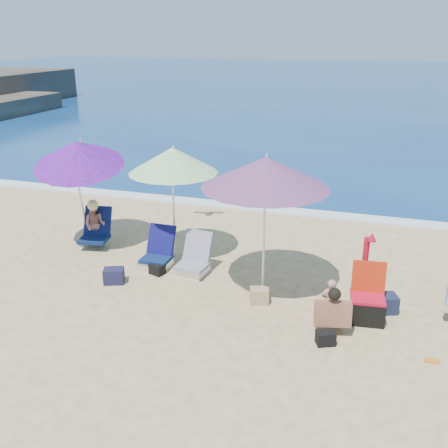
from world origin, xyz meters
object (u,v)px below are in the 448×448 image
(furled_umbrella, at_px, (365,264))
(person_center, at_px, (331,307))
(umbrella_striped, at_px, (173,160))
(umbrella_blue, at_px, (78,153))
(camp_chair_left, at_px, (368,304))
(chair_rainbow, at_px, (193,263))
(umbrella_turquoise, at_px, (266,173))
(person_left, at_px, (95,225))
(chair_navy, at_px, (157,257))

(furled_umbrella, height_order, person_center, furled_umbrella)
(furled_umbrella, bearing_deg, umbrella_striped, 167.63)
(umbrella_blue, distance_m, person_center, 5.67)
(umbrella_blue, height_order, camp_chair_left, umbrella_blue)
(chair_rainbow, xyz_separation_m, camp_chair_left, (3.15, -0.74, 0.07))
(umbrella_turquoise, bearing_deg, chair_rainbow, 166.59)
(furled_umbrella, distance_m, person_left, 5.51)
(umbrella_turquoise, relative_size, person_left, 2.60)
(chair_navy, distance_m, camp_chair_left, 3.99)
(person_center, bearing_deg, umbrella_striped, 151.19)
(furled_umbrella, distance_m, person_center, 1.11)
(person_center, bearing_deg, furled_umbrella, 66.76)
(furled_umbrella, bearing_deg, umbrella_turquoise, -176.07)
(umbrella_turquoise, relative_size, camp_chair_left, 3.02)
(umbrella_striped, xyz_separation_m, umbrella_blue, (-1.96, -0.12, 0.02))
(umbrella_blue, height_order, person_left, umbrella_blue)
(furled_umbrella, relative_size, chair_navy, 1.69)
(umbrella_blue, bearing_deg, person_center, -17.71)
(person_center, height_order, person_left, person_left)
(chair_navy, height_order, camp_chair_left, camp_chair_left)
(person_center, relative_size, person_left, 0.75)
(person_left, bearing_deg, chair_navy, -18.60)
(umbrella_turquoise, relative_size, furled_umbrella, 2.11)
(umbrella_striped, distance_m, chair_navy, 1.85)
(person_left, bearing_deg, chair_rainbow, -14.25)
(chair_navy, bearing_deg, person_center, -20.18)
(umbrella_blue, bearing_deg, chair_navy, -12.81)
(umbrella_striped, bearing_deg, person_center, -28.81)
(umbrella_blue, xyz_separation_m, chair_navy, (1.78, -0.41, -1.79))
(umbrella_striped, relative_size, person_left, 2.18)
(furled_umbrella, xyz_separation_m, chair_rainbow, (-3.06, 0.22, -0.50))
(chair_rainbow, relative_size, person_left, 0.73)
(chair_navy, bearing_deg, furled_umbrella, -4.14)
(chair_rainbow, bearing_deg, umbrella_turquoise, -13.41)
(person_center, bearing_deg, chair_navy, 159.82)
(umbrella_turquoise, distance_m, person_left, 4.23)
(umbrella_turquoise, distance_m, chair_rainbow, 2.39)
(umbrella_blue, relative_size, camp_chair_left, 2.73)
(umbrella_striped, xyz_separation_m, camp_chair_left, (3.73, -1.32, -1.70))
(chair_rainbow, distance_m, camp_chair_left, 3.24)
(chair_rainbow, xyz_separation_m, person_center, (2.64, -1.19, 0.18))
(furled_umbrella, height_order, chair_navy, furled_umbrella)
(camp_chair_left, bearing_deg, umbrella_turquoise, 166.96)
(umbrella_blue, relative_size, chair_rainbow, 3.23)
(umbrella_turquoise, height_order, person_left, umbrella_turquoise)
(umbrella_turquoise, height_order, chair_rainbow, umbrella_turquoise)
(person_left, bearing_deg, umbrella_striped, -0.91)
(furled_umbrella, relative_size, person_center, 1.64)
(umbrella_turquoise, distance_m, umbrella_blue, 4.02)
(umbrella_turquoise, xyz_separation_m, chair_navy, (-2.15, 0.39, -1.91))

